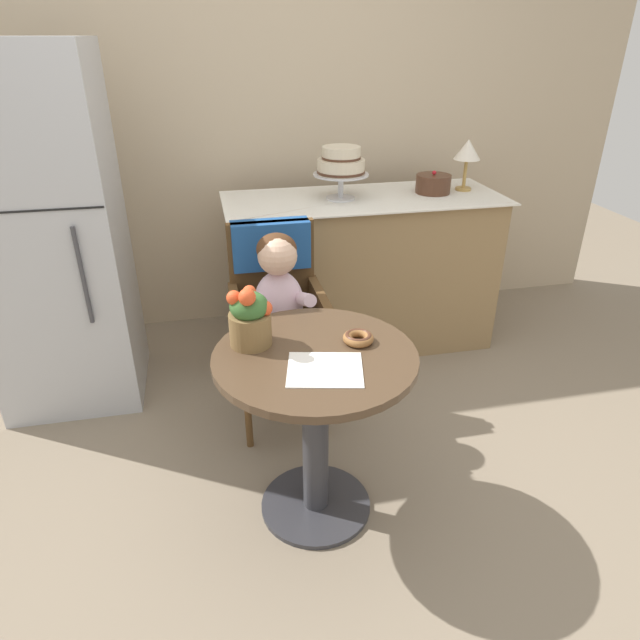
# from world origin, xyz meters

# --- Properties ---
(ground_plane) EXTENTS (8.00, 8.00, 0.00)m
(ground_plane) POSITION_xyz_m (0.00, 0.00, 0.00)
(ground_plane) COLOR gray
(back_wall) EXTENTS (4.80, 0.10, 2.70)m
(back_wall) POSITION_xyz_m (0.00, 1.85, 1.35)
(back_wall) COLOR #C1AD8E
(back_wall) RESTS_ON ground
(cafe_table) EXTENTS (0.72, 0.72, 0.72)m
(cafe_table) POSITION_xyz_m (0.00, 0.00, 0.51)
(cafe_table) COLOR #4C3826
(cafe_table) RESTS_ON ground
(wicker_chair) EXTENTS (0.42, 0.45, 0.95)m
(wicker_chair) POSITION_xyz_m (-0.04, 0.71, 0.64)
(wicker_chair) COLOR brown
(wicker_chair) RESTS_ON ground
(seated_child) EXTENTS (0.27, 0.32, 0.73)m
(seated_child) POSITION_xyz_m (-0.04, 0.55, 0.68)
(seated_child) COLOR silver
(seated_child) RESTS_ON ground
(paper_napkin) EXTENTS (0.29, 0.27, 0.00)m
(paper_napkin) POSITION_xyz_m (0.01, -0.11, 0.72)
(paper_napkin) COLOR white
(paper_napkin) RESTS_ON cafe_table
(donut_front) EXTENTS (0.11, 0.11, 0.03)m
(donut_front) POSITION_xyz_m (0.17, 0.05, 0.74)
(donut_front) COLOR #936033
(donut_front) RESTS_ON cafe_table
(flower_vase) EXTENTS (0.16, 0.15, 0.24)m
(flower_vase) POSITION_xyz_m (-0.21, 0.11, 0.83)
(flower_vase) COLOR brown
(flower_vase) RESTS_ON cafe_table
(display_counter) EXTENTS (1.56, 0.62, 0.90)m
(display_counter) POSITION_xyz_m (0.55, 1.30, 0.45)
(display_counter) COLOR #93754C
(display_counter) RESTS_ON ground
(tiered_cake_stand) EXTENTS (0.30, 0.30, 0.28)m
(tiered_cake_stand) POSITION_xyz_m (0.41, 1.30, 1.09)
(tiered_cake_stand) COLOR silver
(tiered_cake_stand) RESTS_ON display_counter
(round_layer_cake) EXTENTS (0.20, 0.20, 0.13)m
(round_layer_cake) POSITION_xyz_m (0.96, 1.32, 0.95)
(round_layer_cake) COLOR #4C2D1E
(round_layer_cake) RESTS_ON display_counter
(table_lamp) EXTENTS (0.15, 0.15, 0.28)m
(table_lamp) POSITION_xyz_m (1.16, 1.34, 1.12)
(table_lamp) COLOR #B28C47
(table_lamp) RESTS_ON display_counter
(refrigerator) EXTENTS (0.64, 0.63, 1.70)m
(refrigerator) POSITION_xyz_m (-1.05, 1.10, 0.85)
(refrigerator) COLOR #B7BABF
(refrigerator) RESTS_ON ground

